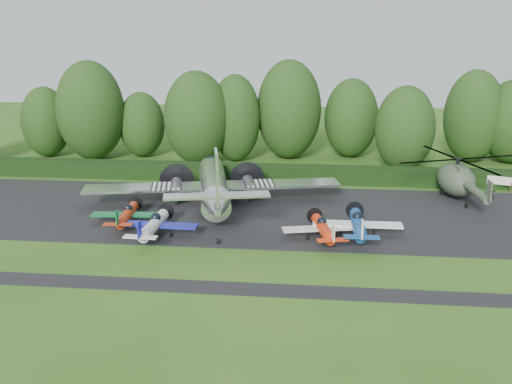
# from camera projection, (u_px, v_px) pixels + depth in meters

# --- Properties ---
(ground) EXTENTS (160.00, 160.00, 0.00)m
(ground) POSITION_uv_depth(u_px,v_px,m) (233.00, 254.00, 44.87)
(ground) COLOR #265417
(ground) RESTS_ON ground
(apron) EXTENTS (70.00, 18.00, 0.01)m
(apron) POSITION_uv_depth(u_px,v_px,m) (248.00, 213.00, 54.39)
(apron) COLOR black
(apron) RESTS_ON ground
(taxiway_verge) EXTENTS (70.00, 2.00, 0.00)m
(taxiway_verge) POSITION_uv_depth(u_px,v_px,m) (222.00, 288.00, 39.15)
(taxiway_verge) COLOR black
(taxiway_verge) RESTS_ON ground
(hedgerow) EXTENTS (90.00, 1.60, 2.00)m
(hedgerow) POSITION_uv_depth(u_px,v_px,m) (259.00, 182.00, 64.86)
(hedgerow) COLOR black
(hedgerow) RESTS_ON ground
(transport_plane) EXTENTS (25.26, 19.37, 8.10)m
(transport_plane) POSITION_uv_depth(u_px,v_px,m) (213.00, 186.00, 55.04)
(transport_plane) COLOR silver
(transport_plane) RESTS_ON ground
(light_plane_red) EXTENTS (6.57, 6.91, 2.52)m
(light_plane_red) POSITION_uv_depth(u_px,v_px,m) (127.00, 214.00, 50.74)
(light_plane_red) COLOR #A82C0F
(light_plane_red) RESTS_ON ground
(light_plane_white) EXTENTS (7.19, 7.56, 2.76)m
(light_plane_white) POSITION_uv_depth(u_px,v_px,m) (154.00, 225.00, 47.90)
(light_plane_white) COLOR silver
(light_plane_white) RESTS_ON ground
(light_plane_orange) EXTENTS (6.66, 7.00, 2.56)m
(light_plane_orange) POSITION_uv_depth(u_px,v_px,m) (323.00, 228.00, 47.33)
(light_plane_orange) COLOR red
(light_plane_orange) RESTS_ON ground
(light_plane_blue) EXTENTS (7.54, 7.93, 2.90)m
(light_plane_blue) POSITION_uv_depth(u_px,v_px,m) (358.00, 224.00, 47.88)
(light_plane_blue) COLOR navy
(light_plane_blue) RESTS_ON ground
(helicopter) EXTENTS (13.09, 15.32, 4.21)m
(helicopter) POSITION_uv_depth(u_px,v_px,m) (457.00, 177.00, 58.26)
(helicopter) COLOR #3B4837
(helicopter) RESTS_ON ground
(sign_board) EXTENTS (2.89, 0.11, 1.63)m
(sign_board) POSITION_uv_depth(u_px,v_px,m) (497.00, 181.00, 61.04)
(sign_board) COLOR #3F3326
(sign_board) RESTS_ON ground
(tree_0) EXTENTS (8.69, 8.69, 12.81)m
(tree_0) POSITION_uv_depth(u_px,v_px,m) (90.00, 111.00, 73.49)
(tree_0) COLOR black
(tree_0) RESTS_ON ground
(tree_1) EXTENTS (6.43, 6.43, 11.18)m
(tree_1) POSITION_uv_depth(u_px,v_px,m) (235.00, 118.00, 72.79)
(tree_1) COLOR black
(tree_1) RESTS_ON ground
(tree_4) EXTENTS (7.12, 7.12, 10.30)m
(tree_4) POSITION_uv_depth(u_px,v_px,m) (405.00, 129.00, 68.16)
(tree_4) COLOR black
(tree_4) RESTS_ON ground
(tree_5) EXTENTS (6.29, 6.29, 9.33)m
(tree_5) POSITION_uv_depth(u_px,v_px,m) (46.00, 122.00, 75.50)
(tree_5) COLOR black
(tree_5) RESTS_ON ground
(tree_6) EXTENTS (6.05, 6.05, 8.61)m
(tree_6) POSITION_uv_depth(u_px,v_px,m) (142.00, 125.00, 75.60)
(tree_6) COLOR black
(tree_6) RESTS_ON ground
(tree_7) EXTENTS (8.36, 8.36, 12.88)m
(tree_7) POSITION_uv_depth(u_px,v_px,m) (289.00, 110.00, 74.09)
(tree_7) COLOR black
(tree_7) RESTS_ON ground
(tree_9) EXTENTS (8.21, 8.21, 11.74)m
(tree_9) POSITION_uv_depth(u_px,v_px,m) (197.00, 118.00, 71.32)
(tree_9) COLOR black
(tree_9) RESTS_ON ground
(tree_10) EXTENTS (7.36, 7.36, 11.77)m
(tree_10) POSITION_uv_depth(u_px,v_px,m) (473.00, 116.00, 72.35)
(tree_10) COLOR black
(tree_10) RESTS_ON ground
(tree_11) EXTENTS (7.05, 7.05, 10.42)m
(tree_11) POSITION_uv_depth(u_px,v_px,m) (351.00, 118.00, 75.09)
(tree_11) COLOR black
(tree_11) RESTS_ON ground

